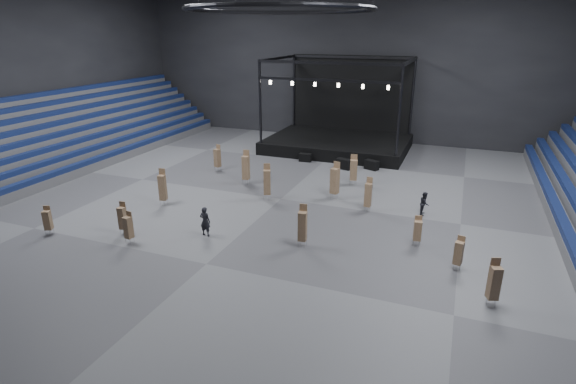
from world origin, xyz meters
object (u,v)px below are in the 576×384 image
(chair_stack_7, at_px, (217,157))
(crew_member, at_px, (424,203))
(stage, at_px, (340,134))
(chair_stack_11, at_px, (418,230))
(chair_stack_3, at_px, (163,187))
(man_center, at_px, (205,221))
(chair_stack_9, at_px, (494,282))
(chair_stack_12, at_px, (459,252))
(flight_case_left, at_px, (305,158))
(chair_stack_13, at_px, (368,194))
(chair_stack_2, at_px, (267,182))
(chair_stack_4, at_px, (122,217))
(chair_stack_5, at_px, (335,180))
(flight_case_right, at_px, (372,165))
(chair_stack_1, at_px, (354,169))
(flight_case_mid, at_px, (344,164))
(chair_stack_8, at_px, (47,220))
(chair_stack_0, at_px, (246,167))
(chair_stack_6, at_px, (302,225))
(chair_stack_10, at_px, (128,227))

(chair_stack_7, bearing_deg, crew_member, 3.84)
(stage, distance_m, chair_stack_11, 22.76)
(chair_stack_3, bearing_deg, man_center, -46.93)
(chair_stack_9, height_order, chair_stack_12, chair_stack_9)
(flight_case_left, bearing_deg, man_center, -90.76)
(chair_stack_13, bearing_deg, chair_stack_2, -173.86)
(chair_stack_4, distance_m, chair_stack_13, 15.91)
(chair_stack_5, bearing_deg, chair_stack_12, -26.57)
(stage, distance_m, chair_stack_3, 21.63)
(chair_stack_2, relative_size, chair_stack_12, 1.44)
(chair_stack_9, xyz_separation_m, chair_stack_13, (-7.57, 9.08, 0.03))
(flight_case_right, bearing_deg, chair_stack_13, -80.15)
(chair_stack_1, bearing_deg, flight_case_mid, 97.86)
(chair_stack_8, relative_size, chair_stack_12, 0.97)
(stage, xyz_separation_m, chair_stack_0, (-3.89, -14.11, -0.01))
(flight_case_right, height_order, chair_stack_1, chair_stack_1)
(chair_stack_7, bearing_deg, stage, 71.59)
(flight_case_right, distance_m, chair_stack_0, 11.60)
(chair_stack_5, bearing_deg, chair_stack_7, -179.77)
(chair_stack_2, bearing_deg, chair_stack_6, -74.47)
(chair_stack_11, bearing_deg, chair_stack_13, 122.44)
(flight_case_mid, distance_m, chair_stack_11, 15.39)
(flight_case_right, bearing_deg, chair_stack_3, -130.78)
(chair_stack_6, bearing_deg, chair_stack_0, 124.41)
(flight_case_right, bearing_deg, crew_member, -59.11)
(chair_stack_8, relative_size, crew_member, 1.15)
(flight_case_right, distance_m, chair_stack_12, 17.82)
(chair_stack_2, bearing_deg, chair_stack_9, -53.19)
(chair_stack_1, distance_m, chair_stack_5, 3.57)
(stage, xyz_separation_m, chair_stack_12, (12.45, -22.45, -0.45))
(flight_case_mid, relative_size, chair_stack_0, 0.48)
(flight_case_left, height_order, chair_stack_12, chair_stack_12)
(chair_stack_4, xyz_separation_m, chair_stack_5, (10.32, 10.52, 0.37))
(crew_member, bearing_deg, stage, 33.62)
(chair_stack_8, height_order, chair_stack_10, chair_stack_10)
(chair_stack_1, relative_size, chair_stack_10, 1.27)
(chair_stack_4, bearing_deg, flight_case_mid, 55.58)
(chair_stack_4, relative_size, chair_stack_9, 0.88)
(chair_stack_2, xyz_separation_m, crew_member, (10.99, 1.29, -0.60))
(chair_stack_4, bearing_deg, chair_stack_6, 4.57)
(chair_stack_11, bearing_deg, chair_stack_8, -172.18)
(chair_stack_8, bearing_deg, chair_stack_7, 54.02)
(chair_stack_6, bearing_deg, chair_stack_2, 120.86)
(stage, relative_size, chair_stack_1, 5.62)
(chair_stack_0, bearing_deg, flight_case_right, 33.57)
(flight_case_mid, xyz_separation_m, crew_member, (7.72, -8.29, 0.34))
(chair_stack_6, relative_size, chair_stack_12, 1.36)
(flight_case_right, distance_m, crew_member, 10.47)
(flight_case_right, height_order, chair_stack_2, chair_stack_2)
(chair_stack_13, xyz_separation_m, crew_member, (3.67, 0.84, -0.44))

